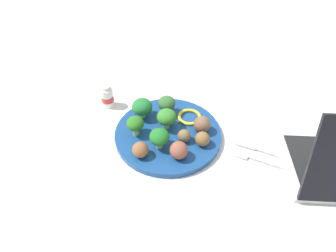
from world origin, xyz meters
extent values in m
plane|color=silver|center=(0.00, 0.00, 0.00)|extent=(4.00, 4.00, 0.00)
cylinder|color=navy|center=(0.00, 0.00, 0.01)|extent=(0.28, 0.28, 0.02)
cylinder|color=#92CD6A|center=(0.09, -0.03, 0.02)|extent=(0.02, 0.02, 0.01)
ellipsoid|color=#216E2F|center=(0.09, -0.03, 0.05)|extent=(0.06, 0.06, 0.04)
cylinder|color=#A6CD6E|center=(0.03, -0.07, 0.02)|extent=(0.01, 0.01, 0.02)
ellipsoid|color=#32622F|center=(0.03, -0.07, 0.05)|extent=(0.05, 0.05, 0.04)
cylinder|color=#9CBF78|center=(0.00, 0.06, 0.02)|extent=(0.02, 0.02, 0.02)
ellipsoid|color=#206C25|center=(0.00, 0.06, 0.05)|extent=(0.05, 0.05, 0.04)
cylinder|color=#92C372|center=(0.07, 0.04, 0.03)|extent=(0.02, 0.02, 0.02)
ellipsoid|color=#2A6C1F|center=(0.07, 0.04, 0.05)|extent=(0.04, 0.04, 0.04)
cylinder|color=#8DBA6F|center=(0.01, -0.01, 0.02)|extent=(0.02, 0.02, 0.02)
ellipsoid|color=#337A2A|center=(0.01, -0.01, 0.05)|extent=(0.05, 0.05, 0.04)
sphere|color=brown|center=(-0.05, 0.02, 0.03)|extent=(0.03, 0.03, 0.03)
sphere|color=brown|center=(0.03, 0.10, 0.04)|extent=(0.04, 0.04, 0.04)
sphere|color=brown|center=(-0.06, 0.07, 0.04)|extent=(0.04, 0.04, 0.04)
sphere|color=brown|center=(-0.10, 0.01, 0.03)|extent=(0.04, 0.04, 0.04)
sphere|color=brown|center=(-0.08, -0.04, 0.04)|extent=(0.04, 0.04, 0.04)
torus|color=yellow|center=(-0.04, -0.07, 0.02)|extent=(0.09, 0.09, 0.01)
cube|color=white|center=(-0.24, -0.02, 0.00)|extent=(0.17, 0.12, 0.01)
cube|color=silver|center=(-0.26, 0.00, 0.01)|extent=(0.09, 0.02, 0.01)
cube|color=silver|center=(-0.20, 0.00, 0.01)|extent=(0.03, 0.02, 0.01)
cube|color=silver|center=(-0.27, -0.03, 0.01)|extent=(0.09, 0.02, 0.01)
cube|color=silver|center=(-0.20, -0.04, 0.01)|extent=(0.06, 0.02, 0.01)
cylinder|color=white|center=(0.21, -0.05, 0.03)|extent=(0.04, 0.04, 0.06)
cylinder|color=red|center=(0.21, -0.05, 0.03)|extent=(0.04, 0.04, 0.02)
cylinder|color=silver|center=(0.21, -0.05, 0.06)|extent=(0.03, 0.03, 0.01)
camera|label=1|loc=(-0.19, 0.49, 0.54)|focal=30.14mm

